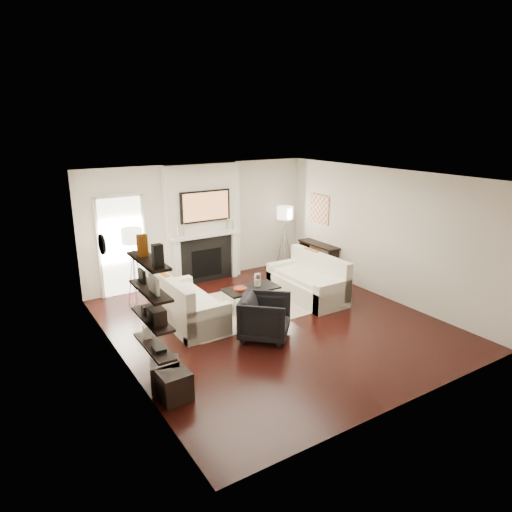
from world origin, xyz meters
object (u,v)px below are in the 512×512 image
coffee_table (251,289)px  armchair (265,315)px  loveseat_right_base (307,289)px  ottoman_near (165,374)px  loveseat_left_base (189,312)px  lamp_right_shade (285,213)px  lamp_left_shade (132,236)px

coffee_table → armchair: 1.34m
loveseat_right_base → coffee_table: 1.29m
coffee_table → ottoman_near: bearing=-144.4°
loveseat_left_base → armchair: armchair is taller
loveseat_left_base → ottoman_near: bearing=-122.8°
loveseat_right_base → coffee_table: (-1.26, 0.19, 0.19)m
loveseat_left_base → lamp_right_shade: 3.94m
loveseat_right_base → lamp_right_shade: bearing=68.1°
loveseat_left_base → armchair: bearing=-55.5°
loveseat_left_base → loveseat_right_base: (2.61, -0.20, 0.00)m
coffee_table → lamp_right_shade: bearing=39.6°
loveseat_right_base → ottoman_near: loveseat_right_base is taller
loveseat_left_base → lamp_right_shade: size_ratio=4.50×
loveseat_left_base → lamp_left_shade: 1.91m
loveseat_left_base → loveseat_right_base: 2.62m
armchair → lamp_left_shade: 3.13m
loveseat_right_base → lamp_left_shade: lamp_left_shade is taller
loveseat_left_base → ottoman_near: 2.15m
loveseat_left_base → lamp_right_shade: lamp_right_shade is taller
loveseat_right_base → lamp_right_shade: size_ratio=4.50×
coffee_table → loveseat_right_base: bearing=-8.6°
armchair → lamp_right_shade: (2.49, 2.91, 1.04)m
armchair → ottoman_near: (-2.03, -0.55, -0.21)m
lamp_right_shade → ottoman_near: bearing=-142.6°
coffee_table → armchair: size_ratio=1.34×
coffee_table → lamp_right_shade: lamp_right_shade is taller
loveseat_right_base → coffee_table: bearing=171.4°
loveseat_right_base → loveseat_left_base: bearing=175.7°
lamp_right_shade → ottoman_near: size_ratio=1.00×
coffee_table → loveseat_left_base: bearing=179.7°
lamp_right_shade → lamp_left_shade: bearing=-175.5°
coffee_table → lamp_left_shade: bearing=144.6°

